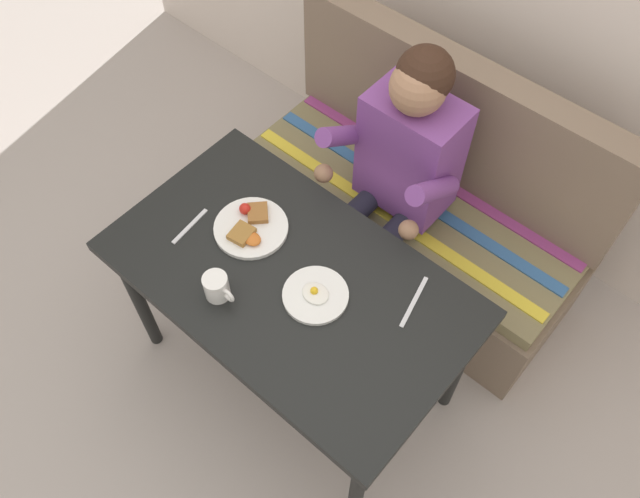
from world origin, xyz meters
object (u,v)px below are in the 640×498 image
fork (190,226)px  person (398,167)px  table (290,289)px  couch (415,209)px  plate_breakfast (251,227)px  plate_eggs (315,295)px  knife (414,302)px  coffee_mug (217,287)px

fork → person: bearing=54.2°
table → fork: size_ratio=7.06×
couch → plate_breakfast: (-0.23, -0.71, 0.41)m
person → plate_breakfast: person is taller
plate_breakfast → plate_eggs: bearing=-9.4°
plate_eggs → fork: size_ratio=1.24×
table → person: person is taller
table → fork: fork is taller
knife → couch: bearing=108.7°
person → table: bearing=-88.9°
table → plate_breakfast: (-0.23, 0.05, 0.10)m
person → plate_breakfast: size_ratio=4.81×
couch → coffee_mug: (-0.12, -0.96, 0.45)m
table → person: size_ratio=0.99×
plate_breakfast → table: bearing=-13.3°
plate_eggs → knife: 0.31m
plate_breakfast → fork: 0.21m
couch → plate_eggs: 0.88m
couch → coffee_mug: couch is taller
table → plate_breakfast: plate_breakfast is taller
couch → fork: size_ratio=8.47×
plate_eggs → fork: bearing=-171.7°
plate_eggs → couch: bearing=98.3°
person → plate_breakfast: 0.58m
table → plate_breakfast: 0.25m
person → fork: bearing=-119.6°
plate_eggs → knife: bearing=37.4°
knife → plate_breakfast: bearing=179.7°
table → person: (-0.01, 0.59, 0.09)m
couch → person: person is taller
coffee_mug → person: bearing=81.8°
fork → plate_eggs: bearing=2.1°
person → plate_breakfast: (-0.21, -0.54, 0.00)m
couch → plate_eggs: couch is taller
person → knife: (0.37, -0.40, -0.01)m
person → fork: size_ratio=7.13×
couch → person: 0.45m
table → couch: bearing=90.0°
table → person: 0.60m
plate_eggs → plate_breakfast: bearing=170.6°
couch → table: bearing=-90.0°
table → person: bearing=91.1°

